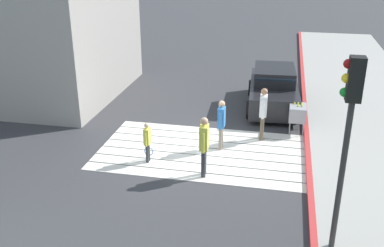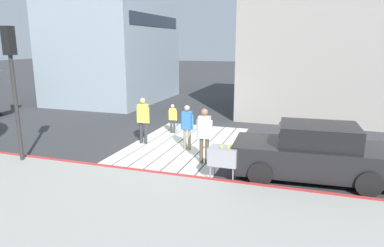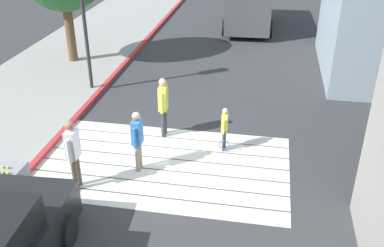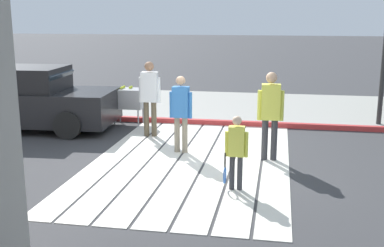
{
  "view_description": "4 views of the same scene",
  "coord_description": "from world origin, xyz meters",
  "px_view_note": "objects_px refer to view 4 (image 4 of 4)",
  "views": [
    {
      "loc": [
        -2.29,
        12.43,
        6.18
      ],
      "look_at": [
        0.26,
        0.26,
        1.04
      ],
      "focal_mm": 41.86,
      "sensor_mm": 36.0,
      "label": 1
    },
    {
      "loc": [
        -11.93,
        -4.3,
        3.76
      ],
      "look_at": [
        0.31,
        -0.22,
        0.77
      ],
      "focal_mm": 32.69,
      "sensor_mm": 36.0,
      "label": 2
    },
    {
      "loc": [
        2.42,
        -9.28,
        6.28
      ],
      "look_at": [
        0.68,
        0.37,
        1.07
      ],
      "focal_mm": 41.26,
      "sensor_mm": 36.0,
      "label": 3
    },
    {
      "loc": [
        8.9,
        1.65,
        2.83
      ],
      "look_at": [
        0.75,
        0.15,
        0.94
      ],
      "focal_mm": 44.66,
      "sensor_mm": 36.0,
      "label": 4
    }
  ],
  "objects_px": {
    "pedestrian_adult_lead": "(150,93)",
    "pedestrian_adult_side": "(181,109)",
    "car_parked_near_curb": "(28,100)",
    "pedestrian_adult_trailing": "(270,110)",
    "pedestrian_child_with_racket": "(236,149)",
    "tennis_ball_cart": "(128,98)"
  },
  "relations": [
    {
      "from": "pedestrian_adult_lead",
      "to": "pedestrian_adult_side",
      "type": "distance_m",
      "value": 1.58
    },
    {
      "from": "car_parked_near_curb",
      "to": "pedestrian_adult_side",
      "type": "distance_m",
      "value": 4.47
    },
    {
      "from": "pedestrian_adult_lead",
      "to": "pedestrian_adult_trailing",
      "type": "height_order",
      "value": "pedestrian_adult_lead"
    },
    {
      "from": "pedestrian_adult_lead",
      "to": "pedestrian_adult_trailing",
      "type": "xyz_separation_m",
      "value": [
        1.43,
        2.83,
        -0.01
      ]
    },
    {
      "from": "pedestrian_adult_lead",
      "to": "pedestrian_child_with_racket",
      "type": "xyz_separation_m",
      "value": [
        3.21,
        2.32,
        -0.33
      ]
    },
    {
      "from": "car_parked_near_curb",
      "to": "pedestrian_child_with_racket",
      "type": "height_order",
      "value": "car_parked_near_curb"
    },
    {
      "from": "pedestrian_adult_side",
      "to": "car_parked_near_curb",
      "type": "bearing_deg",
      "value": -108.86
    },
    {
      "from": "car_parked_near_curb",
      "to": "pedestrian_adult_lead",
      "type": "xyz_separation_m",
      "value": [
        0.23,
        3.23,
        0.3
      ]
    },
    {
      "from": "pedestrian_adult_side",
      "to": "pedestrian_child_with_racket",
      "type": "relative_size",
      "value": 1.29
    },
    {
      "from": "pedestrian_child_with_racket",
      "to": "pedestrian_adult_side",
      "type": "bearing_deg",
      "value": -146.4
    },
    {
      "from": "tennis_ball_cart",
      "to": "pedestrian_child_with_racket",
      "type": "bearing_deg",
      "value": 36.52
    },
    {
      "from": "pedestrian_adult_trailing",
      "to": "pedestrian_adult_side",
      "type": "bearing_deg",
      "value": -96.63
    },
    {
      "from": "tennis_ball_cart",
      "to": "pedestrian_child_with_racket",
      "type": "xyz_separation_m",
      "value": [
        4.34,
        3.22,
        0.0
      ]
    },
    {
      "from": "pedestrian_adult_lead",
      "to": "pedestrian_adult_side",
      "type": "relative_size",
      "value": 1.1
    },
    {
      "from": "tennis_ball_cart",
      "to": "pedestrian_adult_lead",
      "type": "bearing_deg",
      "value": 38.31
    },
    {
      "from": "pedestrian_adult_side",
      "to": "pedestrian_child_with_racket",
      "type": "bearing_deg",
      "value": 33.6
    },
    {
      "from": "pedestrian_adult_lead",
      "to": "pedestrian_adult_trailing",
      "type": "bearing_deg",
      "value": 63.17
    },
    {
      "from": "car_parked_near_curb",
      "to": "tennis_ball_cart",
      "type": "xyz_separation_m",
      "value": [
        -0.9,
        2.34,
        -0.04
      ]
    },
    {
      "from": "car_parked_near_curb",
      "to": "pedestrian_adult_side",
      "type": "bearing_deg",
      "value": 71.14
    },
    {
      "from": "tennis_ball_cart",
      "to": "pedestrian_adult_side",
      "type": "relative_size",
      "value": 0.63
    },
    {
      "from": "car_parked_near_curb",
      "to": "pedestrian_adult_trailing",
      "type": "distance_m",
      "value": 6.29
    },
    {
      "from": "car_parked_near_curb",
      "to": "pedestrian_adult_side",
      "type": "relative_size",
      "value": 2.72
    }
  ]
}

